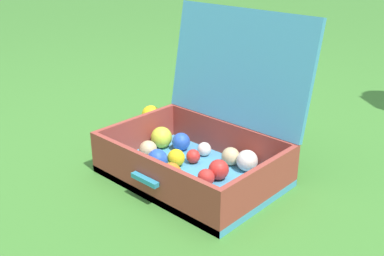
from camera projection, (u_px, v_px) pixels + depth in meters
name	position (u px, v px, depth m)	size (l,w,h in m)	color
ground_plane	(175.00, 179.00, 1.60)	(16.00, 16.00, 0.00)	#3D7A2D
open_suitcase	(203.00, 142.00, 1.60)	(0.59, 0.51, 0.55)	#4799C6
stray_ball_on_grass	(151.00, 115.00, 2.06)	(0.08, 0.08, 0.08)	yellow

